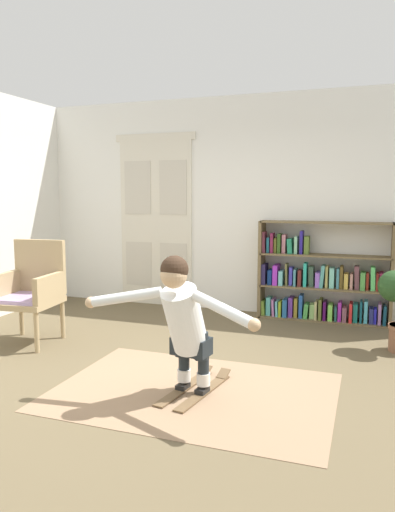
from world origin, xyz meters
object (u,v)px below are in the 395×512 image
Objects in this scene: wicker_chair at (31,289)px; bookshelf at (319,281)px; skis_pair at (195,388)px; person_skier at (183,316)px.

bookshelf is at bearing 34.57° from wicker_chair.
wicker_chair is 1.27× the size of skis_pair.
wicker_chair is at bearing -145.43° from bookshelf.
wicker_chair is (-2.85, -1.97, 0.07)m from bookshelf.
bookshelf is 1.49× the size of wicker_chair.
person_skier is (-0.75, -2.83, 0.15)m from bookshelf.
wicker_chair is 2.31m from skis_pair.
bookshelf is at bearing 74.76° from skis_pair.
person_skier reaches higher than wicker_chair.
bookshelf is 2.93m from person_skier.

